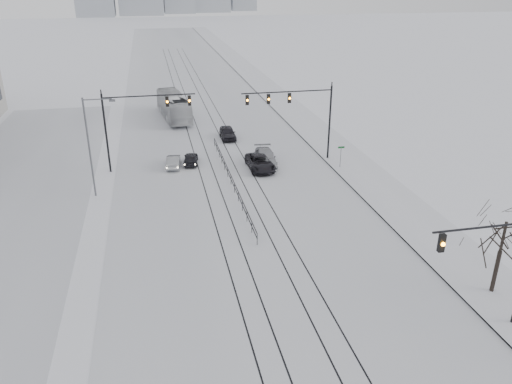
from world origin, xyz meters
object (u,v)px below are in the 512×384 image
(sedan_nb_far, at_px, (228,133))
(sedan_nb_front, at_px, (260,163))
(bare_tree, at_px, (505,230))
(sedan_sb_outer, at_px, (173,161))
(sedan_sb_inner, at_px, (191,158))
(traffic_mast_near, at_px, (502,259))
(sedan_nb_right, at_px, (265,158))
(box_truck, at_px, (174,106))

(sedan_nb_far, bearing_deg, sedan_nb_front, -80.85)
(bare_tree, relative_size, sedan_sb_outer, 1.63)
(sedan_sb_inner, bearing_deg, bare_tree, 128.51)
(traffic_mast_near, relative_size, sedan_nb_right, 1.33)
(traffic_mast_near, distance_m, sedan_sb_inner, 33.85)
(sedan_nb_front, height_order, sedan_nb_far, sedan_nb_far)
(sedan_sb_inner, height_order, sedan_sb_outer, sedan_sb_outer)
(bare_tree, bearing_deg, sedan_nb_front, 111.35)
(traffic_mast_near, distance_m, sedan_nb_far, 39.82)
(bare_tree, relative_size, box_truck, 0.49)
(sedan_nb_front, bearing_deg, box_truck, 107.75)
(bare_tree, xyz_separation_m, sedan_sb_outer, (-18.31, 27.02, -3.87))
(sedan_sb_inner, distance_m, sedan_nb_far, 9.64)
(sedan_nb_right, distance_m, sedan_nb_far, 10.30)
(box_truck, bearing_deg, bare_tree, 103.31)
(sedan_sb_inner, distance_m, box_truck, 19.14)
(sedan_sb_inner, height_order, sedan_nb_far, sedan_nb_far)
(sedan_sb_inner, xyz_separation_m, sedan_sb_outer, (-1.87, -0.53, 0.00))
(sedan_nb_front, distance_m, box_truck, 23.41)
(traffic_mast_near, xyz_separation_m, sedan_sb_inner, (-14.02, 30.55, -3.95))
(sedan_sb_outer, xyz_separation_m, sedan_nb_front, (8.73, -2.53, 0.10))
(sedan_sb_inner, bearing_deg, sedan_nb_right, 173.71)
(bare_tree, distance_m, sedan_nb_front, 26.57)
(sedan_sb_inner, bearing_deg, sedan_sb_outer, 23.49)
(sedan_nb_far, bearing_deg, box_truck, 118.96)
(bare_tree, bearing_deg, sedan_nb_far, 107.44)
(bare_tree, bearing_deg, box_truck, 110.10)
(traffic_mast_near, height_order, box_truck, traffic_mast_near)
(sedan_nb_front, bearing_deg, sedan_sb_inner, 155.04)
(sedan_sb_inner, bearing_deg, traffic_mast_near, 122.35)
(traffic_mast_near, height_order, sedan_sb_inner, traffic_mast_near)
(sedan_sb_outer, relative_size, sedan_nb_far, 0.87)
(sedan_sb_inner, xyz_separation_m, sedan_nb_right, (7.67, -1.91, 0.15))
(sedan_nb_far, height_order, box_truck, box_truck)
(sedan_nb_far, bearing_deg, bare_tree, -71.69)
(sedan_nb_far, xyz_separation_m, box_truck, (-5.87, 11.00, 0.98))
(bare_tree, height_order, sedan_sb_outer, bare_tree)
(bare_tree, xyz_separation_m, sedan_nb_front, (-9.58, 24.50, -3.77))
(traffic_mast_near, distance_m, bare_tree, 3.85)
(sedan_nb_front, bearing_deg, traffic_mast_near, -76.35)
(sedan_sb_outer, relative_size, box_truck, 0.30)
(sedan_sb_outer, distance_m, sedan_nb_front, 9.09)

